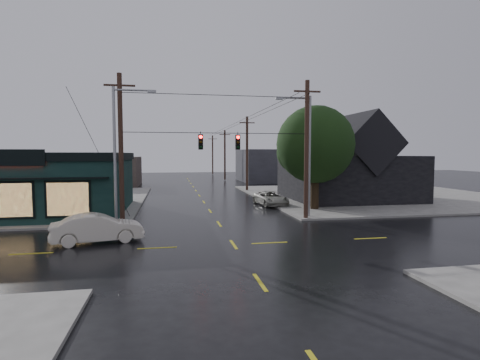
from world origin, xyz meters
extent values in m
plane|color=black|center=(0.00, 0.00, 0.00)|extent=(160.00, 160.00, 0.00)
cube|color=slate|center=(20.00, 20.00, 0.07)|extent=(28.00, 28.00, 0.15)
cube|color=black|center=(-15.00, 13.00, 2.25)|extent=(16.00, 12.00, 4.20)
cube|color=black|center=(-15.00, 13.00, 4.65)|extent=(16.30, 12.30, 0.60)
cube|color=black|center=(15.00, 17.00, 2.40)|extent=(12.00, 11.00, 4.50)
cylinder|color=black|center=(8.87, 10.70, 2.16)|extent=(0.70, 0.70, 4.02)
sphere|color=black|center=(8.87, 10.70, 5.65)|extent=(6.61, 6.61, 6.61)
cylinder|color=black|center=(0.00, 6.50, 6.30)|extent=(13.00, 0.04, 0.04)
cube|color=#3E302D|center=(-14.00, 40.00, 2.20)|extent=(12.00, 10.00, 4.40)
cube|color=#2D2C32|center=(16.00, 45.00, 2.80)|extent=(14.00, 12.00, 5.60)
imported|color=beige|center=(-7.23, 1.83, 0.79)|extent=(5.04, 2.69, 1.58)
imported|color=#9F9E93|center=(6.00, 14.46, 0.67)|extent=(2.76, 5.01, 1.33)
camera|label=1|loc=(-3.28, -19.47, 4.85)|focal=28.00mm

